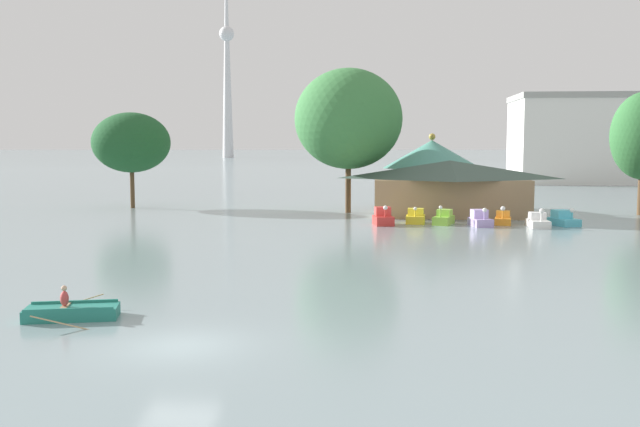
# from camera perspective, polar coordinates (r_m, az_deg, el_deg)

# --- Properties ---
(ground_plane) EXTENTS (2000.00, 2000.00, 0.00)m
(ground_plane) POSITION_cam_1_polar(r_m,az_deg,el_deg) (24.70, -11.19, -10.34)
(ground_plane) COLOR gray
(rowboat_with_rower) EXTENTS (3.72, 3.98, 1.36)m
(rowboat_with_rower) POSITION_cam_1_polar(r_m,az_deg,el_deg) (29.48, -19.20, -7.42)
(rowboat_with_rower) COLOR #237A6B
(rowboat_with_rower) RESTS_ON ground
(pedal_boat_red) EXTENTS (1.88, 2.50, 1.72)m
(pedal_boat_red) POSITION_cam_1_polar(r_m,az_deg,el_deg) (60.11, 5.06, -0.35)
(pedal_boat_red) COLOR red
(pedal_boat_red) RESTS_ON ground
(pedal_boat_yellow) EXTENTS (1.75, 2.35, 1.50)m
(pedal_boat_yellow) POSITION_cam_1_polar(r_m,az_deg,el_deg) (61.71, 7.63, -0.31)
(pedal_boat_yellow) COLOR yellow
(pedal_boat_yellow) RESTS_ON ground
(pedal_boat_lime) EXTENTS (2.10, 2.91, 1.68)m
(pedal_boat_lime) POSITION_cam_1_polar(r_m,az_deg,el_deg) (61.31, 9.84, -0.38)
(pedal_boat_lime) COLOR #8CCC3F
(pedal_boat_lime) RESTS_ON ground
(pedal_boat_lavender) EXTENTS (1.90, 2.65, 1.61)m
(pedal_boat_lavender) POSITION_cam_1_polar(r_m,az_deg,el_deg) (60.49, 12.65, -0.48)
(pedal_boat_lavender) COLOR #B299D8
(pedal_boat_lavender) RESTS_ON ground
(pedal_boat_orange) EXTENTS (1.73, 2.49, 1.62)m
(pedal_boat_orange) POSITION_cam_1_polar(r_m,az_deg,el_deg) (62.30, 14.39, -0.41)
(pedal_boat_orange) COLOR orange
(pedal_boat_orange) RESTS_ON ground
(pedal_boat_white) EXTENTS (1.49, 3.01, 1.63)m
(pedal_boat_white) POSITION_cam_1_polar(r_m,az_deg,el_deg) (61.12, 16.98, -0.58)
(pedal_boat_white) COLOR white
(pedal_boat_white) RESTS_ON ground
(pedal_boat_cyan) EXTENTS (2.39, 3.12, 1.53)m
(pedal_boat_cyan) POSITION_cam_1_polar(r_m,az_deg,el_deg) (62.90, 18.83, -0.45)
(pedal_boat_cyan) COLOR #4CB7CC
(pedal_boat_cyan) RESTS_ON ground
(boathouse) EXTENTS (15.29, 9.17, 5.23)m
(boathouse) POSITION_cam_1_polar(r_m,az_deg,el_deg) (69.02, 10.30, 2.13)
(boathouse) COLOR #9E7F5B
(boathouse) RESTS_ON ground
(green_roof_pavilion) EXTENTS (10.17, 10.17, 7.89)m
(green_roof_pavilion) POSITION_cam_1_polar(r_m,az_deg,el_deg) (75.33, 8.90, 3.53)
(green_roof_pavilion) COLOR #993328
(green_roof_pavilion) RESTS_ON ground
(shoreline_tree_tall_left) EXTENTS (8.20, 8.20, 10.12)m
(shoreline_tree_tall_left) POSITION_cam_1_polar(r_m,az_deg,el_deg) (78.43, -14.83, 5.49)
(shoreline_tree_tall_left) COLOR brown
(shoreline_tree_tall_left) RESTS_ON ground
(shoreline_tree_mid) EXTENTS (10.59, 10.59, 14.17)m
(shoreline_tree_mid) POSITION_cam_1_polar(r_m,az_deg,el_deg) (70.67, 2.28, 7.55)
(shoreline_tree_mid) COLOR brown
(shoreline_tree_mid) RESTS_ON ground
(background_building_block) EXTENTS (21.39, 16.21, 15.41)m
(background_building_block) POSITION_cam_1_polar(r_m,az_deg,el_deg) (133.52, 19.72, 5.62)
(background_building_block) COLOR silver
(background_building_block) RESTS_ON ground
(distant_broadcast_tower) EXTENTS (7.72, 7.72, 145.90)m
(distant_broadcast_tower) POSITION_cam_1_polar(r_m,az_deg,el_deg) (383.20, -7.44, 13.00)
(distant_broadcast_tower) COLOR silver
(distant_broadcast_tower) RESTS_ON ground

